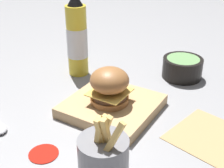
# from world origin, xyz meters

# --- Properties ---
(ground_plane) EXTENTS (6.00, 6.00, 0.00)m
(ground_plane) POSITION_xyz_m (0.00, 0.00, 0.00)
(ground_plane) COLOR gray
(serving_board) EXTENTS (0.21, 0.22, 0.03)m
(serving_board) POSITION_xyz_m (-0.03, 0.05, 0.01)
(serving_board) COLOR tan
(serving_board) RESTS_ON ground_plane
(burger) EXTENTS (0.10, 0.10, 0.09)m
(burger) POSITION_xyz_m (-0.04, 0.06, 0.07)
(burger) COLOR #9E6638
(burger) RESTS_ON serving_board
(ketchup_bottle) EXTENTS (0.06, 0.06, 0.25)m
(ketchup_bottle) POSITION_xyz_m (0.10, 0.26, 0.12)
(ketchup_bottle) COLOR yellow
(ketchup_bottle) RESTS_ON ground_plane
(fries_basket) EXTENTS (0.10, 0.10, 0.15)m
(fries_basket) POSITION_xyz_m (-0.24, -0.06, 0.05)
(fries_basket) COLOR slate
(fries_basket) RESTS_ON ground_plane
(side_bowl) EXTENTS (0.12, 0.12, 0.06)m
(side_bowl) POSITION_xyz_m (0.24, -0.03, 0.03)
(side_bowl) COLOR black
(side_bowl) RESTS_ON ground_plane
(ketchup_puddle) EXTENTS (0.06, 0.06, 0.00)m
(ketchup_puddle) POSITION_xyz_m (-0.25, 0.09, 0.00)
(ketchup_puddle) COLOR #B21E14
(ketchup_puddle) RESTS_ON ground_plane
(parchment_square) EXTENTS (0.20, 0.20, 0.00)m
(parchment_square) POSITION_xyz_m (-0.01, -0.20, 0.00)
(parchment_square) COLOR tan
(parchment_square) RESTS_ON ground_plane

